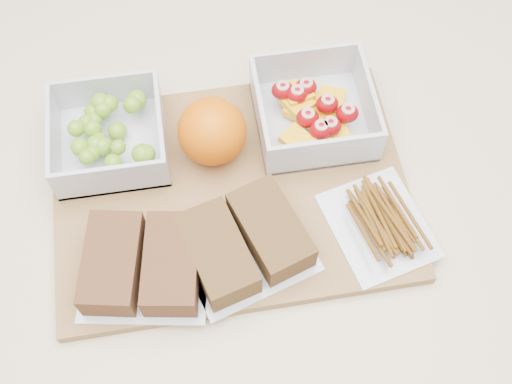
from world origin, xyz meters
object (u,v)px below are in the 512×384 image
cutting_board (231,192)px  sandwich_bag_center (244,242)px  pretzel_bag (380,221)px  fruit_container (313,111)px  grape_container (109,135)px  sandwich_bag_left (143,264)px  orange (212,131)px

cutting_board → sandwich_bag_center: 0.09m
pretzel_bag → fruit_container: bearing=107.4°
grape_container → sandwich_bag_left: grape_container is taller
cutting_board → sandwich_bag_left: sandwich_bag_left is taller
grape_container → pretzel_bag: 0.34m
fruit_container → pretzel_bag: 0.16m
fruit_container → sandwich_bag_center: (-0.11, -0.16, -0.00)m
grape_container → fruit_container: size_ratio=0.95×
cutting_board → grape_container: grape_container is taller
grape_container → sandwich_bag_center: 0.22m
sandwich_bag_left → pretzel_bag: (0.27, 0.01, -0.01)m
grape_container → sandwich_bag_left: (0.03, -0.17, -0.00)m
cutting_board → orange: size_ratio=5.09×
grape_container → sandwich_bag_center: size_ratio=0.78×
cutting_board → pretzel_bag: bearing=-25.4°
cutting_board → grape_container: 0.16m
fruit_container → pretzel_bag: size_ratio=0.94×
grape_container → pretzel_bag: size_ratio=0.90×
orange → grape_container: bearing=168.4°
sandwich_bag_center → pretzel_bag: 0.16m
sandwich_bag_left → pretzel_bag: sandwich_bag_left is taller
grape_container → sandwich_bag_center: grape_container is taller
orange → sandwich_bag_center: size_ratio=0.48×
grape_container → pretzel_bag: (0.30, -0.16, -0.01)m
orange → fruit_container: bearing=9.9°
cutting_board → fruit_container: 0.14m
grape_container → fruit_container: 0.25m
orange → sandwich_bag_center: bearing=-82.4°
orange → sandwich_bag_center: (0.02, -0.14, -0.02)m
sandwich_bag_center → cutting_board: bearing=93.7°
fruit_container → sandwich_bag_center: bearing=-124.4°
cutting_board → sandwich_bag_left: size_ratio=2.65×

